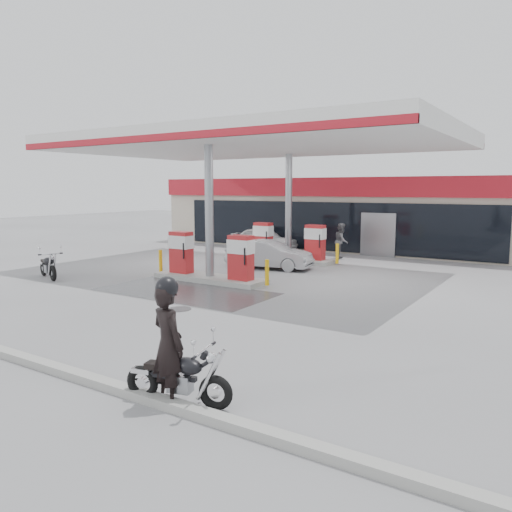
{
  "coord_description": "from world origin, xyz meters",
  "views": [
    {
      "loc": [
        11.4,
        -12.52,
        3.44
      ],
      "look_at": [
        2.5,
        1.29,
        1.2
      ],
      "focal_mm": 35.0,
      "sensor_mm": 36.0,
      "label": 1
    }
  ],
  "objects_px": {
    "pump_island_near": "(210,262)",
    "hatchback_silver": "(269,255)",
    "pump_island_far": "(288,246)",
    "main_motorcycle": "(180,379)",
    "parked_car_left": "(272,235)",
    "sedan_white": "(264,239)",
    "biker_main": "(168,345)",
    "parked_motorcycle": "(48,267)",
    "attendant": "(342,241)"
  },
  "relations": [
    {
      "from": "parked_motorcycle",
      "to": "hatchback_silver",
      "type": "relative_size",
      "value": 0.52
    },
    {
      "from": "sedan_white",
      "to": "attendant",
      "type": "distance_m",
      "value": 4.84
    },
    {
      "from": "parked_motorcycle",
      "to": "pump_island_far",
      "type": "bearing_deg",
      "value": 79.45
    },
    {
      "from": "pump_island_far",
      "to": "attendant",
      "type": "distance_m",
      "value": 2.82
    },
    {
      "from": "biker_main",
      "to": "attendant",
      "type": "xyz_separation_m",
      "value": [
        -4.31,
        17.03,
        -0.1
      ]
    },
    {
      "from": "biker_main",
      "to": "pump_island_far",
      "type": "bearing_deg",
      "value": -50.94
    },
    {
      "from": "pump_island_far",
      "to": "biker_main",
      "type": "xyz_separation_m",
      "value": [
        6.08,
        -14.84,
        0.26
      ]
    },
    {
      "from": "pump_island_far",
      "to": "hatchback_silver",
      "type": "relative_size",
      "value": 1.39
    },
    {
      "from": "main_motorcycle",
      "to": "attendant",
      "type": "distance_m",
      "value": 17.58
    },
    {
      "from": "pump_island_near",
      "to": "attendant",
      "type": "bearing_deg",
      "value": 77.87
    },
    {
      "from": "sedan_white",
      "to": "hatchback_silver",
      "type": "xyz_separation_m",
      "value": [
        3.45,
        -5.1,
        -0.04
      ]
    },
    {
      "from": "pump_island_far",
      "to": "attendant",
      "type": "height_order",
      "value": "pump_island_far"
    },
    {
      "from": "pump_island_near",
      "to": "pump_island_far",
      "type": "bearing_deg",
      "value": 90.0
    },
    {
      "from": "main_motorcycle",
      "to": "parked_motorcycle",
      "type": "height_order",
      "value": "parked_motorcycle"
    },
    {
      "from": "biker_main",
      "to": "parked_motorcycle",
      "type": "height_order",
      "value": "biker_main"
    },
    {
      "from": "pump_island_far",
      "to": "main_motorcycle",
      "type": "bearing_deg",
      "value": -67.05
    },
    {
      "from": "pump_island_near",
      "to": "main_motorcycle",
      "type": "bearing_deg",
      "value": -54.52
    },
    {
      "from": "main_motorcycle",
      "to": "parked_car_left",
      "type": "height_order",
      "value": "parked_car_left"
    },
    {
      "from": "main_motorcycle",
      "to": "parked_car_left",
      "type": "bearing_deg",
      "value": 103.43
    },
    {
      "from": "biker_main",
      "to": "parked_car_left",
      "type": "height_order",
      "value": "biker_main"
    },
    {
      "from": "attendant",
      "to": "parked_motorcycle",
      "type": "bearing_deg",
      "value": 133.32
    },
    {
      "from": "main_motorcycle",
      "to": "parked_motorcycle",
      "type": "distance_m",
      "value": 13.07
    },
    {
      "from": "sedan_white",
      "to": "hatchback_silver",
      "type": "relative_size",
      "value": 1.03
    },
    {
      "from": "pump_island_near",
      "to": "hatchback_silver",
      "type": "distance_m",
      "value": 3.62
    },
    {
      "from": "pump_island_near",
      "to": "biker_main",
      "type": "height_order",
      "value": "biker_main"
    },
    {
      "from": "biker_main",
      "to": "hatchback_silver",
      "type": "relative_size",
      "value": 0.53
    },
    {
      "from": "biker_main",
      "to": "parked_car_left",
      "type": "xyz_separation_m",
      "value": [
        -10.58,
        20.84,
        -0.41
      ]
    },
    {
      "from": "attendant",
      "to": "hatchback_silver",
      "type": "xyz_separation_m",
      "value": [
        -1.36,
        -4.6,
        -0.27
      ]
    },
    {
      "from": "hatchback_silver",
      "to": "parked_car_left",
      "type": "distance_m",
      "value": 9.73
    },
    {
      "from": "parked_motorcycle",
      "to": "parked_car_left",
      "type": "distance_m",
      "value": 15.04
    },
    {
      "from": "sedan_white",
      "to": "hatchback_silver",
      "type": "bearing_deg",
      "value": -148.37
    },
    {
      "from": "biker_main",
      "to": "hatchback_silver",
      "type": "height_order",
      "value": "biker_main"
    },
    {
      "from": "pump_island_near",
      "to": "pump_island_far",
      "type": "relative_size",
      "value": 1.0
    },
    {
      "from": "pump_island_near",
      "to": "parked_motorcycle",
      "type": "bearing_deg",
      "value": -151.13
    },
    {
      "from": "main_motorcycle",
      "to": "pump_island_near",
      "type": "bearing_deg",
      "value": 111.53
    },
    {
      "from": "biker_main",
      "to": "main_motorcycle",
      "type": "bearing_deg",
      "value": -148.2
    },
    {
      "from": "pump_island_far",
      "to": "main_motorcycle",
      "type": "distance_m",
      "value": 16.06
    },
    {
      "from": "biker_main",
      "to": "parked_car_left",
      "type": "distance_m",
      "value": 23.37
    },
    {
      "from": "parked_motorcycle",
      "to": "hatchback_silver",
      "type": "bearing_deg",
      "value": 69.1
    },
    {
      "from": "biker_main",
      "to": "hatchback_silver",
      "type": "distance_m",
      "value": 13.67
    },
    {
      "from": "pump_island_near",
      "to": "pump_island_far",
      "type": "height_order",
      "value": "same"
    },
    {
      "from": "hatchback_silver",
      "to": "pump_island_far",
      "type": "bearing_deg",
      "value": -1.24
    },
    {
      "from": "pump_island_far",
      "to": "sedan_white",
      "type": "distance_m",
      "value": 4.07
    },
    {
      "from": "parked_car_left",
      "to": "hatchback_silver",
      "type": "bearing_deg",
      "value": -168.29
    },
    {
      "from": "pump_island_far",
      "to": "sedan_white",
      "type": "bearing_deg",
      "value": 138.5
    },
    {
      "from": "pump_island_far",
      "to": "main_motorcycle",
      "type": "height_order",
      "value": "pump_island_far"
    },
    {
      "from": "pump_island_far",
      "to": "parked_motorcycle",
      "type": "xyz_separation_m",
      "value": [
        -5.46,
        -9.01,
        -0.26
      ]
    },
    {
      "from": "pump_island_far",
      "to": "main_motorcycle",
      "type": "xyz_separation_m",
      "value": [
        6.26,
        -14.79,
        -0.28
      ]
    },
    {
      "from": "pump_island_near",
      "to": "sedan_white",
      "type": "xyz_separation_m",
      "value": [
        -3.05,
        8.7,
        -0.06
      ]
    },
    {
      "from": "parked_motorcycle",
      "to": "attendant",
      "type": "xyz_separation_m",
      "value": [
        7.22,
        11.21,
        0.42
      ]
    }
  ]
}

